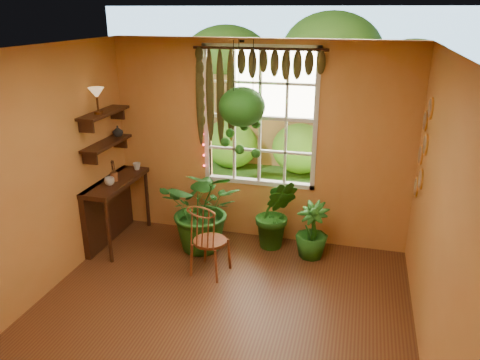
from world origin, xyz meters
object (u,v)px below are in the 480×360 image
object	(u,v)px
windsor_chair	(209,250)
potted_plant_mid	(276,214)
potted_plant_left	(204,208)
hanging_basket	(242,111)
counter_ledge	(111,203)

from	to	relation	value
windsor_chair	potted_plant_mid	bearing A→B (deg)	64.03
windsor_chair	potted_plant_left	size ratio (longest dim) A/B	0.92
potted_plant_left	potted_plant_mid	distance (m)	0.95
windsor_chair	hanging_basket	xyz separation A→B (m)	(0.19, 0.84, 1.53)
counter_ledge	potted_plant_mid	xyz separation A→B (m)	(2.21, 0.37, -0.06)
potted_plant_mid	hanging_basket	size ratio (longest dim) A/B	0.68
potted_plant_mid	hanging_basket	world-z (taller)	hanging_basket
counter_ledge	potted_plant_left	distance (m)	1.31
potted_plant_left	potted_plant_mid	world-z (taller)	potted_plant_left
windsor_chair	potted_plant_mid	distance (m)	1.09
windsor_chair	potted_plant_mid	size ratio (longest dim) A/B	1.09
counter_ledge	hanging_basket	world-z (taller)	hanging_basket
counter_ledge	potted_plant_left	bearing A→B (deg)	4.10
potted_plant_left	counter_ledge	bearing A→B (deg)	-175.90
hanging_basket	counter_ledge	bearing A→B (deg)	-168.62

